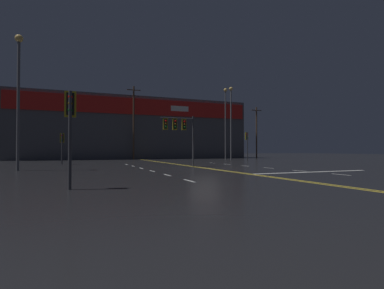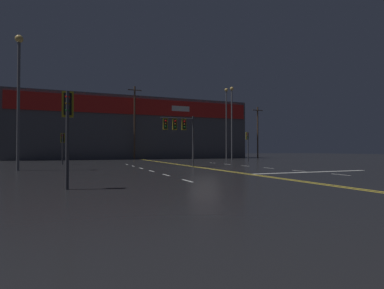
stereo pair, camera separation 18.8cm
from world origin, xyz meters
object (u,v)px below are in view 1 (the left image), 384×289
traffic_signal_corner_northeast (247,140)px  streetlight_near_left (231,114)px  traffic_signal_median (179,127)px  streetlight_median_approach (225,115)px  traffic_signal_corner_northwest (62,141)px  streetlight_near_right (18,84)px  traffic_signal_corner_southwest (70,117)px

traffic_signal_corner_northeast → streetlight_near_left: (0.81, 5.71, 4.07)m
traffic_signal_median → traffic_signal_corner_northeast: bearing=35.5°
streetlight_near_left → streetlight_median_approach: 3.58m
streetlight_median_approach → traffic_signal_corner_northeast: bearing=-100.7°
streetlight_near_left → streetlight_median_approach: streetlight_median_approach is taller
traffic_signal_corner_northwest → streetlight_near_right: streetlight_near_right is taller
traffic_signal_corner_northeast → streetlight_median_approach: (1.73, 9.16, 4.36)m
traffic_signal_corner_northeast → streetlight_near_right: 26.93m
traffic_signal_corner_northwest → traffic_signal_corner_southwest: bearing=-87.6°
traffic_signal_corner_southwest → streetlight_median_approach: size_ratio=0.32×
traffic_signal_corner_southwest → streetlight_near_right: bearing=105.9°
streetlight_near_left → streetlight_near_right: (-25.88, -14.94, -0.64)m
traffic_signal_median → streetlight_median_approach: (14.42, 18.22, 3.70)m
streetlight_near_right → streetlight_median_approach: streetlight_median_approach is taller
streetlight_near_left → traffic_signal_corner_northeast: bearing=-98.1°
streetlight_near_left → traffic_signal_corner_northwest: bearing=-165.7°
traffic_signal_corner_southwest → streetlight_median_approach: bearing=53.1°
traffic_signal_median → streetlight_near_left: streetlight_near_left is taller
traffic_signal_corner_northwest → streetlight_median_approach: streetlight_median_approach is taller
traffic_signal_corner_southwest → traffic_signal_corner_northwest: traffic_signal_corner_southwest is taller
streetlight_median_approach → traffic_signal_corner_southwest: bearing=-126.9°
streetlight_near_right → streetlight_median_approach: (26.80, 18.39, 0.93)m
traffic_signal_corner_northwest → streetlight_near_left: (23.22, 5.94, 4.53)m
traffic_signal_corner_southwest → traffic_signal_corner_northwest: (-0.91, 21.54, -0.35)m
traffic_signal_median → traffic_signal_corner_northeast: (12.69, 9.06, -0.66)m
streetlight_near_left → streetlight_near_right: 29.89m
traffic_signal_median → traffic_signal_corner_northwest: 13.17m
traffic_signal_median → streetlight_near_left: (13.51, 14.77, 3.42)m
traffic_signal_corner_southwest → traffic_signal_corner_northwest: bearing=92.4°
streetlight_near_right → traffic_signal_corner_southwest: bearing=-74.1°
traffic_signal_corner_southwest → traffic_signal_corner_northwest: 21.56m
traffic_signal_corner_northeast → traffic_signal_corner_southwest: bearing=-134.6°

